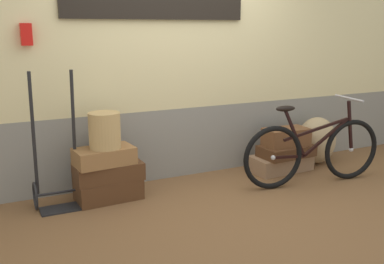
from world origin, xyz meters
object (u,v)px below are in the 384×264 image
Objects in this scene: suitcase_1 at (108,171)px; luggage_trolley at (57,176)px; burlap_sack at (316,140)px; suitcase_4 at (286,151)px; suitcase_2 at (104,156)px; wicker_basket at (105,130)px; bicycle at (313,151)px; suitcase_5 at (286,137)px; suitcase_0 at (109,189)px; suitcase_3 at (280,163)px.

luggage_trolley is (-0.49, 0.02, 0.02)m from suitcase_1.
suitcase_4 is at bearing -169.51° from burlap_sack.
luggage_trolley reaches higher than burlap_sack.
burlap_sack is at bearing -3.83° from suitcase_2.
wicker_basket is 2.23m from bicycle.
luggage_trolley is (-2.61, 0.06, -0.11)m from suitcase_5.
suitcase_0 is 1.21× the size of suitcase_5.
luggage_trolley is (-0.44, 0.04, -0.15)m from suitcase_2.
suitcase_4 is at bearing -0.77° from wicker_basket.
suitcase_2 reaches higher than suitcase_3.
bicycle is (-0.01, -0.47, 0.11)m from suitcase_4.
suitcase_1 is 1.02× the size of suitcase_4.
burlap_sack reaches higher than suitcase_5.
suitcase_4 is 2.62m from luggage_trolley.
suitcase_0 is 2.10m from suitcase_3.
luggage_trolley reaches higher than wicker_basket.
bicycle is at bearing -89.79° from suitcase_3.
bicycle reaches higher than suitcase_5.
suitcase_3 is 0.59m from bicycle.
suitcase_2 is 0.96× the size of burlap_sack.
wicker_basket is at bearing -128.94° from suitcase_0.
suitcase_2 is 2.22m from bicycle.
suitcase_5 is 0.57m from burlap_sack.
suitcase_1 is 1.88× the size of wicker_basket.
burlap_sack reaches higher than suitcase_1.
suitcase_2 is 1.63× the size of wicker_basket.
suitcase_5 is 1.50× the size of wicker_basket.
suitcase_5 is at bearing -170.81° from burlap_sack.
wicker_basket is at bearing 177.92° from suitcase_3.
luggage_trolley is at bearing 169.32° from suitcase_2.
suitcase_4 is 0.55m from burlap_sack.
suitcase_5 reaches higher than suitcase_1.
suitcase_2 reaches higher than suitcase_5.
suitcase_3 is 1.14× the size of suitcase_4.
suitcase_1 is at bearing -179.11° from burlap_sack.
suitcase_4 is (0.04, -0.05, 0.16)m from suitcase_3.
suitcase_3 is 2.59m from luggage_trolley.
suitcase_2 reaches higher than suitcase_1.
suitcase_3 is 0.17m from suitcase_4.
suitcase_1 is 2.68m from burlap_sack.
suitcase_2 is at bearing 162.57° from wicker_basket.
wicker_basket is (-0.02, -0.02, 0.61)m from suitcase_0.
suitcase_3 is 2.21m from wicker_basket.
suitcase_5 is (-0.00, 0.01, 0.17)m from suitcase_4.
burlap_sack is at bearing -1.42° from suitcase_0.
suitcase_5 reaches higher than suitcase_0.
suitcase_3 is at bearing -4.77° from suitcase_2.
suitcase_1 is 0.89× the size of suitcase_3.
suitcase_5 is at bearing -5.81° from suitcase_2.
wicker_basket is (-0.03, -0.03, 0.42)m from suitcase_1.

